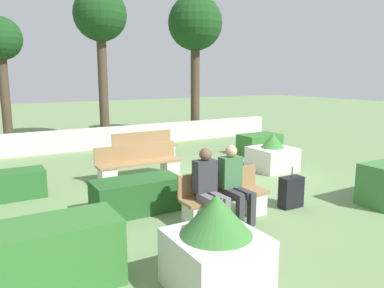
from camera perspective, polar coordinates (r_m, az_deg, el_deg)
ground_plane at (r=8.91m, az=3.40°, el=-6.02°), size 60.00×60.00×0.00m
perimeter_wall at (r=13.75m, az=-9.60°, el=1.25°), size 12.22×0.30×0.72m
bench_front at (r=6.73m, az=5.00°, el=-8.70°), size 1.67×0.49×0.85m
bench_left_side at (r=9.24m, az=-8.03°, el=-3.34°), size 2.09×0.48×0.85m
bench_right_side at (r=11.24m, az=-7.18°, el=-0.89°), size 1.89×0.49×0.85m
person_seated_man at (r=6.27m, az=2.56°, el=-6.14°), size 0.38×0.64×1.33m
person_seated_woman at (r=6.56m, az=6.45°, el=-5.46°), size 0.38×0.64×1.33m
hedge_block_near_left at (r=4.91m, az=-22.05°, el=-15.82°), size 1.84×0.79×0.83m
hedge_block_mid_left at (r=8.62m, az=-26.19°, el=-5.67°), size 1.42×0.61×0.58m
hedge_block_mid_right at (r=12.28m, az=10.24°, el=-0.03°), size 1.30×0.82×0.65m
hedge_block_far_left at (r=7.13m, az=-8.40°, el=-7.72°), size 1.63×0.77×0.63m
planter_corner_left at (r=4.53m, az=3.64°, el=-15.43°), size 1.02×1.02×1.19m
planter_corner_right at (r=10.30m, az=12.13°, el=-1.73°), size 1.06×1.06×0.99m
suitcase at (r=7.52m, az=14.86°, el=-7.09°), size 0.46×0.24×0.80m
tree_leftmost at (r=14.33m, az=-27.16°, el=13.32°), size 1.43×1.43×4.44m
tree_center_left at (r=14.90m, az=-13.80°, el=18.00°), size 1.96×1.96×5.71m
tree_center_right at (r=15.75m, az=0.50°, el=17.52°), size 2.19×2.19×5.69m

